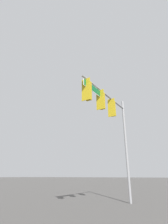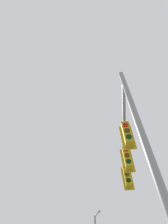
% 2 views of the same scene
% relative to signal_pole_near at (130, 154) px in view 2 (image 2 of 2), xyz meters
% --- Properties ---
extents(signal_pole_near, '(5.96, 1.06, 7.46)m').
position_rel_signal_pole_near_xyz_m(signal_pole_near, '(0.00, 0.00, 0.00)').
color(signal_pole_near, gray).
rests_on(signal_pole_near, ground_plane).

